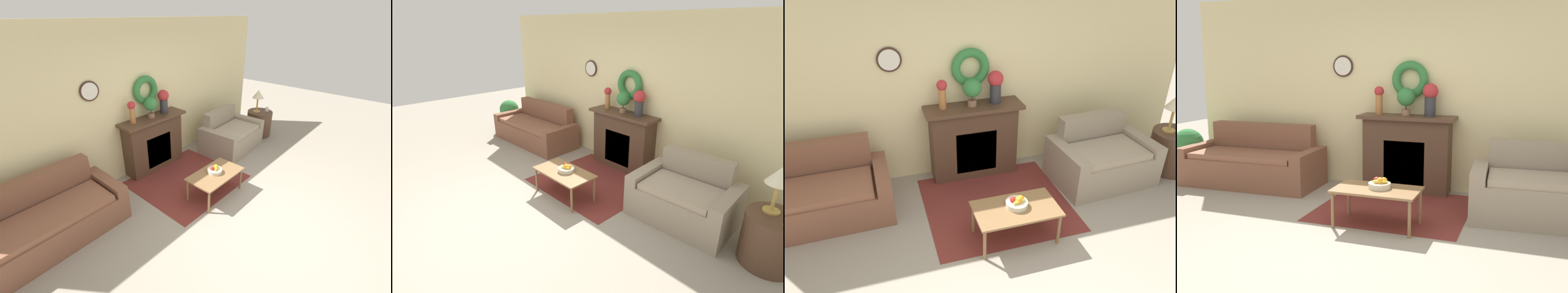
{
  "view_description": "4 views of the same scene",
  "coord_description": "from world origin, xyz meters",
  "views": [
    {
      "loc": [
        -2.74,
        -1.21,
        2.76
      ],
      "look_at": [
        0.27,
        1.5,
        0.68
      ],
      "focal_mm": 24.0,
      "sensor_mm": 36.0,
      "label": 1
    },
    {
      "loc": [
        3.41,
        -1.66,
        2.51
      ],
      "look_at": [
        0.05,
        1.54,
        0.64
      ],
      "focal_mm": 28.0,
      "sensor_mm": 36.0,
      "label": 2
    },
    {
      "loc": [
        -1.18,
        -2.1,
        3.05
      ],
      "look_at": [
        -0.09,
        1.55,
        0.91
      ],
      "focal_mm": 35.0,
      "sensor_mm": 36.0,
      "label": 3
    },
    {
      "loc": [
        1.72,
        -3.56,
        1.78
      ],
      "look_at": [
        -0.05,
        1.34,
        0.81
      ],
      "focal_mm": 42.0,
      "sensor_mm": 36.0,
      "label": 4
    }
  ],
  "objects": [
    {
      "name": "coffee_table",
      "position": [
        0.14,
        0.95,
        0.38
      ],
      "size": [
        0.94,
        0.53,
        0.42
      ],
      "color": "olive",
      "rests_on": "ground_plane"
    },
    {
      "name": "fruit_bowl",
      "position": [
        0.17,
        0.98,
        0.47
      ],
      "size": [
        0.25,
        0.25,
        0.12
      ],
      "color": "beige",
      "rests_on": "coffee_table"
    },
    {
      "name": "loveseat_right",
      "position": [
        1.72,
        1.76,
        0.31
      ],
      "size": [
        1.38,
        0.96,
        0.86
      ],
      "rotation": [
        0.0,
        0.0,
        0.06
      ],
      "color": "gray",
      "rests_on": "ground_plane"
    },
    {
      "name": "fireplace",
      "position": [
        0.07,
        2.41,
        0.53
      ],
      "size": [
        1.32,
        0.41,
        1.06
      ],
      "color": "#4C3323",
      "rests_on": "ground_plane"
    },
    {
      "name": "floor_rug",
      "position": [
        0.14,
        1.6,
        0.0
      ],
      "size": [
        1.8,
        1.63,
        0.01
      ],
      "color": "maroon",
      "rests_on": "ground_plane"
    },
    {
      "name": "potted_plant_floor_by_couch",
      "position": [
        -3.35,
        2.05,
        0.45
      ],
      "size": [
        0.47,
        0.47,
        0.75
      ],
      "color": "#8E664C",
      "rests_on": "ground_plane"
    },
    {
      "name": "table_lamp",
      "position": [
        2.75,
        1.73,
        1.02
      ],
      "size": [
        0.27,
        0.27,
        0.54
      ],
      "color": "#B28E42",
      "rests_on": "side_table_by_loveseat"
    },
    {
      "name": "couch_left",
      "position": [
        -2.13,
        2.0,
        0.3
      ],
      "size": [
        2.02,
        0.93,
        0.86
      ],
      "rotation": [
        0.0,
        0.0,
        0.03
      ],
      "color": "brown",
      "rests_on": "ground_plane"
    },
    {
      "name": "vase_on_mantel_left",
      "position": [
        -0.33,
        2.41,
        1.28
      ],
      "size": [
        0.14,
        0.14,
        0.39
      ],
      "color": "#AD6B38",
      "rests_on": "fireplace"
    },
    {
      "name": "wall_back",
      "position": [
        0.0,
        2.61,
        1.36
      ],
      "size": [
        6.8,
        0.18,
        2.7
      ],
      "color": "beige",
      "rests_on": "ground_plane"
    },
    {
      "name": "vase_on_mantel_right",
      "position": [
        0.38,
        2.41,
        1.31
      ],
      "size": [
        0.21,
        0.21,
        0.44
      ],
      "color": "#2D2D33",
      "rests_on": "fireplace"
    },
    {
      "name": "side_table_by_loveseat",
      "position": [
        2.82,
        1.67,
        0.3
      ],
      "size": [
        0.6,
        0.6,
        0.61
      ],
      "color": "#4C3323",
      "rests_on": "ground_plane"
    },
    {
      "name": "potted_plant_on_mantel",
      "position": [
        0.06,
        2.39,
        1.29
      ],
      "size": [
        0.25,
        0.25,
        0.38
      ],
      "color": "#8E664C",
      "rests_on": "fireplace"
    },
    {
      "name": "ground_plane",
      "position": [
        0.0,
        0.0,
        0.0
      ],
      "size": [
        16.0,
        16.0,
        0.0
      ],
      "primitive_type": "plane",
      "color": "gray"
    }
  ]
}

